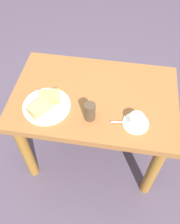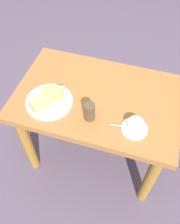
% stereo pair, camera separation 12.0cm
% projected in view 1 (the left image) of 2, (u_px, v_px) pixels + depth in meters
% --- Properties ---
extents(ground_plane, '(6.00, 6.00, 0.00)m').
position_uv_depth(ground_plane, '(93.00, 151.00, 2.12)').
color(ground_plane, '#534455').
extents(dining_table, '(1.05, 0.68, 0.73)m').
position_uv_depth(dining_table, '(94.00, 109.00, 1.65)').
color(dining_table, '#935C2E').
rests_on(dining_table, ground_plane).
extents(sandwich_plate, '(0.29, 0.29, 0.01)m').
position_uv_depth(sandwich_plate, '(47.00, 106.00, 1.48)').
color(sandwich_plate, white).
rests_on(sandwich_plate, dining_table).
extents(sandwich_front, '(0.14, 0.11, 0.06)m').
position_uv_depth(sandwich_front, '(50.00, 97.00, 1.47)').
color(sandwich_front, tan).
rests_on(sandwich_front, sandwich_plate).
extents(sandwich_back, '(0.14, 0.15, 0.05)m').
position_uv_depth(sandwich_back, '(39.00, 108.00, 1.42)').
color(sandwich_back, tan).
rests_on(sandwich_back, sandwich_plate).
extents(coffee_saucer, '(0.15, 0.15, 0.01)m').
position_uv_depth(coffee_saucer, '(136.00, 123.00, 1.40)').
color(coffee_saucer, white).
rests_on(coffee_saucer, dining_table).
extents(coffee_cup, '(0.08, 0.11, 0.06)m').
position_uv_depth(coffee_cup, '(137.00, 120.00, 1.37)').
color(coffee_cup, white).
rests_on(coffee_cup, coffee_saucer).
extents(spoon, '(0.10, 0.02, 0.01)m').
position_uv_depth(spoon, '(122.00, 122.00, 1.40)').
color(spoon, silver).
rests_on(spoon, coffee_saucer).
extents(drinking_glass, '(0.06, 0.06, 0.12)m').
position_uv_depth(drinking_glass, '(91.00, 112.00, 1.39)').
color(drinking_glass, '#493725').
rests_on(drinking_glass, dining_table).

